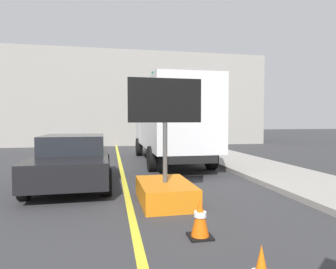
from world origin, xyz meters
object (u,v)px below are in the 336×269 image
(highway_guide_sign, at_px, (182,95))
(traffic_cone_mid_lane, at_px, (200,218))
(arrow_board_trailer, at_px, (165,181))
(pickup_car, at_px, (73,160))
(box_truck, at_px, (171,120))

(highway_guide_sign, distance_m, traffic_cone_mid_lane, 14.34)
(arrow_board_trailer, height_order, traffic_cone_mid_lane, arrow_board_trailer)
(arrow_board_trailer, distance_m, highway_guide_sign, 12.46)
(pickup_car, bearing_deg, arrow_board_trailer, -46.74)
(arrow_board_trailer, distance_m, traffic_cone_mid_lane, 2.00)
(pickup_car, relative_size, traffic_cone_mid_lane, 7.13)
(pickup_car, xyz_separation_m, highway_guide_sign, (5.44, 9.33, 2.73))
(arrow_board_trailer, bearing_deg, highway_guide_sign, 74.47)
(pickup_car, relative_size, highway_guide_sign, 0.90)
(box_truck, xyz_separation_m, highway_guide_sign, (1.88, 5.67, 1.61))
(highway_guide_sign, relative_size, traffic_cone_mid_lane, 7.95)
(box_truck, distance_m, traffic_cone_mid_lane, 8.22)
(pickup_car, height_order, traffic_cone_mid_lane, pickup_car)
(traffic_cone_mid_lane, bearing_deg, highway_guide_sign, 77.35)
(arrow_board_trailer, xyz_separation_m, pickup_car, (-2.20, 2.33, 0.21))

